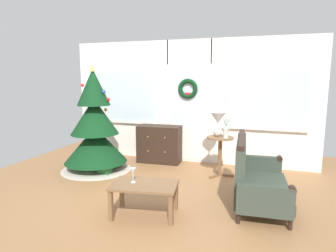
% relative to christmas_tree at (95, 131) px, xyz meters
% --- Properties ---
extents(ground_plane, '(6.76, 6.76, 0.00)m').
position_rel_christmas_tree_xyz_m(ground_plane, '(1.54, -0.90, -0.77)').
color(ground_plane, '#996B42').
extents(back_wall_with_door, '(5.20, 0.19, 2.55)m').
position_rel_christmas_tree_xyz_m(back_wall_with_door, '(1.54, 1.18, 0.52)').
color(back_wall_with_door, white).
rests_on(back_wall_with_door, ground).
extents(christmas_tree, '(1.34, 1.34, 2.01)m').
position_rel_christmas_tree_xyz_m(christmas_tree, '(0.00, 0.00, 0.00)').
color(christmas_tree, '#4C331E').
rests_on(christmas_tree, ground).
extents(dresser_cabinet, '(0.92, 0.48, 0.78)m').
position_rel_christmas_tree_xyz_m(dresser_cabinet, '(0.99, 0.89, -0.38)').
color(dresser_cabinet, black).
rests_on(dresser_cabinet, ground).
extents(settee_sofa, '(0.80, 1.50, 0.96)m').
position_rel_christmas_tree_xyz_m(settee_sofa, '(2.98, -0.65, -0.39)').
color(settee_sofa, black).
rests_on(settee_sofa, ground).
extents(side_table, '(0.50, 0.48, 0.72)m').
position_rel_christmas_tree_xyz_m(side_table, '(2.34, 0.40, -0.26)').
color(side_table, brown).
rests_on(side_table, ground).
extents(table_lamp, '(0.28, 0.28, 0.44)m').
position_rel_christmas_tree_xyz_m(table_lamp, '(2.28, 0.44, 0.24)').
color(table_lamp, silver).
rests_on(table_lamp, side_table).
extents(flower_vase, '(0.11, 0.10, 0.35)m').
position_rel_christmas_tree_xyz_m(flower_vase, '(2.44, 0.34, 0.07)').
color(flower_vase, beige).
rests_on(flower_vase, side_table).
extents(coffee_table, '(0.91, 0.65, 0.42)m').
position_rel_christmas_tree_xyz_m(coffee_table, '(1.65, -1.48, -0.41)').
color(coffee_table, brown).
rests_on(coffee_table, ground).
extents(wine_glass, '(0.08, 0.08, 0.20)m').
position_rel_christmas_tree_xyz_m(wine_glass, '(1.49, -1.48, -0.20)').
color(wine_glass, silver).
rests_on(wine_glass, coffee_table).
extents(gift_box, '(0.22, 0.20, 0.22)m').
position_rel_christmas_tree_xyz_m(gift_box, '(0.32, -0.21, -0.66)').
color(gift_box, '#266633').
rests_on(gift_box, ground).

